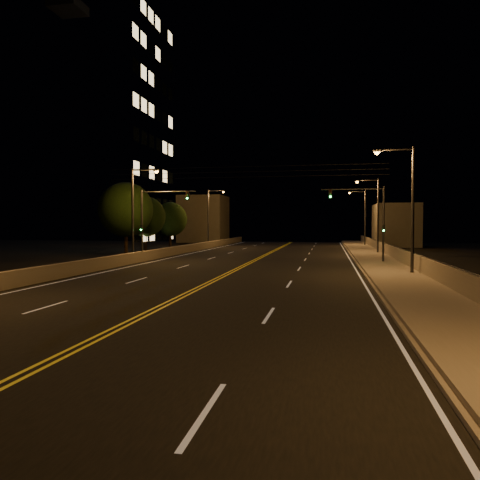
% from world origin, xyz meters
% --- Properties ---
extents(road, '(18.00, 120.00, 0.02)m').
position_xyz_m(road, '(0.00, 20.00, 0.01)').
color(road, black).
rests_on(road, ground).
extents(sidewalk, '(3.60, 120.00, 0.30)m').
position_xyz_m(sidewalk, '(10.80, 20.00, 0.15)').
color(sidewalk, gray).
rests_on(sidewalk, ground).
extents(curb, '(0.14, 120.00, 0.15)m').
position_xyz_m(curb, '(8.93, 20.00, 0.07)').
color(curb, gray).
rests_on(curb, ground).
extents(parapet_wall, '(0.30, 120.00, 1.00)m').
position_xyz_m(parapet_wall, '(12.45, 20.00, 0.80)').
color(parapet_wall, gray).
rests_on(parapet_wall, sidewalk).
extents(jersey_barrier, '(0.45, 120.00, 0.91)m').
position_xyz_m(jersey_barrier, '(-9.67, 20.00, 0.45)').
color(jersey_barrier, gray).
rests_on(jersey_barrier, ground).
extents(distant_building_right, '(6.00, 10.00, 6.32)m').
position_xyz_m(distant_building_right, '(16.50, 67.15, 3.16)').
color(distant_building_right, slate).
rests_on(distant_building_right, ground).
extents(distant_building_left, '(8.00, 8.00, 8.46)m').
position_xyz_m(distant_building_left, '(-16.00, 76.86, 4.23)').
color(distant_building_left, slate).
rests_on(distant_building_left, ground).
extents(parapet_rail, '(0.06, 120.00, 0.06)m').
position_xyz_m(parapet_rail, '(12.45, 20.00, 1.33)').
color(parapet_rail, black).
rests_on(parapet_rail, parapet_wall).
extents(lane_markings, '(17.32, 116.00, 0.00)m').
position_xyz_m(lane_markings, '(0.00, 19.93, 0.02)').
color(lane_markings, silver).
rests_on(lane_markings, road).
extents(streetlight_1, '(2.55, 0.28, 8.17)m').
position_xyz_m(streetlight_1, '(11.49, 24.39, 4.78)').
color(streetlight_1, '#2D2D33').
rests_on(streetlight_1, ground).
extents(streetlight_2, '(2.55, 0.28, 8.17)m').
position_xyz_m(streetlight_2, '(11.49, 45.35, 4.78)').
color(streetlight_2, '#2D2D33').
rests_on(streetlight_2, ground).
extents(streetlight_3, '(2.55, 0.28, 8.17)m').
position_xyz_m(streetlight_3, '(11.49, 63.48, 4.78)').
color(streetlight_3, '#2D2D33').
rests_on(streetlight_3, ground).
extents(streetlight_5, '(2.55, 0.28, 8.17)m').
position_xyz_m(streetlight_5, '(-9.89, 31.98, 4.78)').
color(streetlight_5, '#2D2D33').
rests_on(streetlight_5, ground).
extents(streetlight_6, '(2.55, 0.28, 8.17)m').
position_xyz_m(streetlight_6, '(-9.89, 57.99, 4.78)').
color(streetlight_6, '#2D2D33').
rests_on(streetlight_6, ground).
extents(traffic_signal_right, '(5.11, 0.31, 6.39)m').
position_xyz_m(traffic_signal_right, '(10.03, 33.05, 4.02)').
color(traffic_signal_right, '#2D2D33').
rests_on(traffic_signal_right, ground).
extents(traffic_signal_left, '(5.11, 0.31, 6.39)m').
position_xyz_m(traffic_signal_left, '(-8.83, 33.05, 4.02)').
color(traffic_signal_left, '#2D2D33').
rests_on(traffic_signal_left, ground).
extents(overhead_wires, '(22.00, 0.03, 0.83)m').
position_xyz_m(overhead_wires, '(0.00, 29.50, 7.40)').
color(overhead_wires, black).
extents(building_tower, '(24.00, 15.00, 32.55)m').
position_xyz_m(building_tower, '(-27.37, 50.89, 15.70)').
color(building_tower, slate).
rests_on(building_tower, ground).
extents(tree_0, '(5.66, 5.66, 7.67)m').
position_xyz_m(tree_0, '(-14.14, 39.21, 4.83)').
color(tree_0, black).
rests_on(tree_0, ground).
extents(tree_1, '(4.94, 4.94, 6.69)m').
position_xyz_m(tree_1, '(-15.48, 47.75, 4.22)').
color(tree_1, black).
rests_on(tree_1, ground).
extents(tree_2, '(4.65, 4.65, 6.30)m').
position_xyz_m(tree_2, '(-14.63, 54.43, 3.97)').
color(tree_2, black).
rests_on(tree_2, ground).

